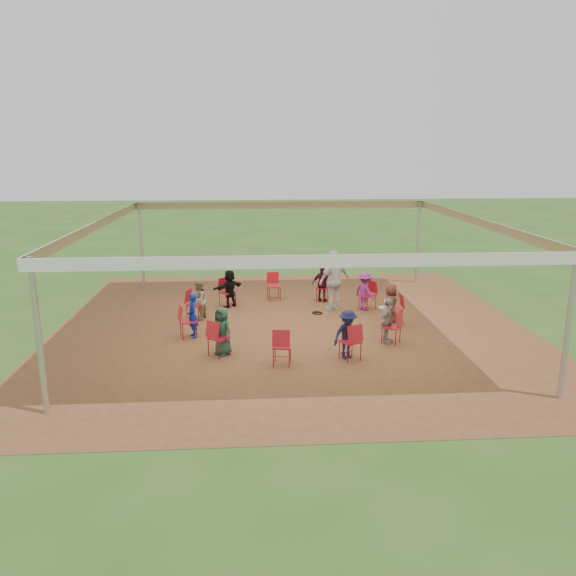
{
  "coord_description": "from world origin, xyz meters",
  "views": [
    {
      "loc": [
        -1.11,
        -14.97,
        4.85
      ],
      "look_at": [
        -0.09,
        0.3,
        1.04
      ],
      "focal_mm": 35.0,
      "sensor_mm": 36.0,
      "label": 1
    }
  ],
  "objects": [
    {
      "name": "person_seated_4",
      "position": [
        -2.65,
        0.81,
        0.6
      ],
      "size": [
        0.48,
        0.65,
        1.18
      ],
      "primitive_type": "imported",
      "rotation": [
        0.0,
        0.0,
        -1.87
      ],
      "color": "#907F5D",
      "rests_on": "ground"
    },
    {
      "name": "chair_8",
      "position": [
        -0.44,
        -2.86,
        0.45
      ],
      "size": [
        0.48,
        0.5,
        0.9
      ],
      "primitive_type": null,
      "rotation": [
        0.0,
        0.0,
        -0.15
      ],
      "color": "red",
      "rests_on": "ground"
    },
    {
      "name": "person_seated_1",
      "position": [
        2.35,
        1.48,
        0.6
      ],
      "size": [
        0.73,
        0.85,
        1.18
      ],
      "primitive_type": "imported",
      "rotation": [
        0.0,
        0.0,
        2.13
      ],
      "color": "#882371",
      "rests_on": "ground"
    },
    {
      "name": "chair_3",
      "position": [
        -0.38,
        2.87,
        0.45
      ],
      "size": [
        0.47,
        0.49,
        0.9
      ],
      "primitive_type": null,
      "rotation": [
        0.0,
        0.0,
        -3.01
      ],
      "color": "red",
      "rests_on": "ground"
    },
    {
      "name": "chair_0",
      "position": [
        2.89,
        -0.03,
        0.45
      ],
      "size": [
        0.44,
        0.42,
        0.9
      ],
      "primitive_type": null,
      "rotation": [
        0.0,
        0.0,
        1.56
      ],
      "color": "red",
      "rests_on": "ground"
    },
    {
      "name": "person_seated_8",
      "position": [
        2.32,
        -1.52,
        0.6
      ],
      "size": [
        0.68,
        0.77,
        1.18
      ],
      "primitive_type": "imported",
      "rotation": [
        0.0,
        0.0,
        0.99
      ],
      "color": "#9F988E",
      "rests_on": "ground"
    },
    {
      "name": "tent",
      "position": [
        0.0,
        0.0,
        2.37
      ],
      "size": [
        10.33,
        10.33,
        3.0
      ],
      "color": "#B2B2B7",
      "rests_on": "ground"
    },
    {
      "name": "chair_4",
      "position": [
        -1.87,
        2.21,
        0.45
      ],
      "size": [
        0.6,
        0.61,
        0.9
      ],
      "primitive_type": null,
      "rotation": [
        0.0,
        0.0,
        -2.44
      ],
      "color": "red",
      "rests_on": "ground"
    },
    {
      "name": "chair_2",
      "position": [
        1.23,
        2.62,
        0.45
      ],
      "size": [
        0.57,
        0.58,
        0.9
      ],
      "primitive_type": null,
      "rotation": [
        0.0,
        0.0,
        2.7
      ],
      "color": "red",
      "rests_on": "ground"
    },
    {
      "name": "person_seated_2",
      "position": [
        1.18,
        2.51,
        0.6
      ],
      "size": [
        0.78,
        0.61,
        1.18
      ],
      "primitive_type": "imported",
      "rotation": [
        0.0,
        0.0,
        2.7
      ],
      "color": "#3F0C1F",
      "rests_on": "ground"
    },
    {
      "name": "person_seated_3",
      "position": [
        -1.8,
        2.11,
        0.6
      ],
      "size": [
        1.1,
        1.02,
        1.18
      ],
      "primitive_type": "imported",
      "rotation": [
        0.0,
        0.0,
        -2.44
      ],
      "color": "black",
      "rests_on": "ground"
    },
    {
      "name": "chair_9",
      "position": [
        1.18,
        -2.64,
        0.45
      ],
      "size": [
        0.56,
        0.57,
        0.9
      ],
      "primitive_type": null,
      "rotation": [
        0.0,
        0.0,
        0.42
      ],
      "color": "red",
      "rests_on": "ground"
    },
    {
      "name": "person_seated_0",
      "position": [
        2.77,
        -0.03,
        0.6
      ],
      "size": [
        0.33,
        0.58,
        1.18
      ],
      "primitive_type": "imported",
      "rotation": [
        0.0,
        0.0,
        1.56
      ],
      "color": "#532D23",
      "rests_on": "ground"
    },
    {
      "name": "person_seated_7",
      "position": [
        1.13,
        -2.53,
        0.6
      ],
      "size": [
        0.85,
        0.66,
        1.18
      ],
      "primitive_type": "imported",
      "rotation": [
        0.0,
        0.0,
        0.42
      ],
      "color": "#16193B",
      "rests_on": "ground"
    },
    {
      "name": "person_seated_5",
      "position": [
        -2.67,
        -0.75,
        0.6
      ],
      "size": [
        0.39,
        0.49,
        1.18
      ],
      "primitive_type": "imported",
      "rotation": [
        0.0,
        0.0,
        -1.3
      ],
      "color": "#0B2195",
      "rests_on": "ground"
    },
    {
      "name": "dirt_patch",
      "position": [
        0.0,
        0.0,
        0.01
      ],
      "size": [
        13.0,
        13.0,
        0.0
      ],
      "primitive_type": "plane",
      "color": "brown",
      "rests_on": "ground"
    },
    {
      "name": "laptop",
      "position": [
        2.61,
        -0.03,
        0.56
      ],
      "size": [
        0.23,
        0.29,
        0.2
      ],
      "rotation": [
        0.0,
        0.0,
        1.56
      ],
      "color": "#B7B7BC",
      "rests_on": "ground"
    },
    {
      "name": "cable_coil",
      "position": [
        0.87,
        1.18,
        0.02
      ],
      "size": [
        0.36,
        0.36,
        0.03
      ],
      "rotation": [
        0.0,
        0.0,
        0.19
      ],
      "color": "black",
      "rests_on": "ground"
    },
    {
      "name": "chair_5",
      "position": [
        -2.77,
        0.84,
        0.45
      ],
      "size": [
        0.54,
        0.53,
        0.9
      ],
      "primitive_type": null,
      "rotation": [
        0.0,
        0.0,
        -1.87
      ],
      "color": "red",
      "rests_on": "ground"
    },
    {
      "name": "ground",
      "position": [
        0.0,
        0.0,
        0.0
      ],
      "size": [
        80.0,
        80.0,
        0.0
      ],
      "primitive_type": "plane",
      "color": "#2E561A",
      "rests_on": "ground"
    },
    {
      "name": "chair_6",
      "position": [
        -2.78,
        -0.79,
        0.45
      ],
      "size": [
        0.54,
        0.52,
        0.9
      ],
      "primitive_type": null,
      "rotation": [
        0.0,
        0.0,
        -1.3
      ],
      "color": "red",
      "rests_on": "ground"
    },
    {
      "name": "chair_1",
      "position": [
        2.45,
        1.54,
        0.45
      ],
      "size": [
        0.6,
        0.59,
        0.9
      ],
      "primitive_type": null,
      "rotation": [
        0.0,
        0.0,
        2.13
      ],
      "color": "red",
      "rests_on": "ground"
    },
    {
      "name": "chair_10",
      "position": [
        2.42,
        -1.59,
        0.45
      ],
      "size": [
        0.6,
        0.59,
        0.9
      ],
      "primitive_type": null,
      "rotation": [
        0.0,
        0.0,
        0.99
      ],
      "color": "red",
      "rests_on": "ground"
    },
    {
      "name": "person_seated_6",
      "position": [
        -1.84,
        -2.08,
        0.6
      ],
      "size": [
        0.65,
        0.62,
        1.18
      ],
      "primitive_type": "imported",
      "rotation": [
        0.0,
        0.0,
        -0.72
      ],
      "color": "#244734",
      "rests_on": "ground"
    },
    {
      "name": "standing_person",
      "position": [
        1.4,
        1.52,
        0.94
      ],
      "size": [
        1.23,
        1.03,
        1.86
      ],
      "primitive_type": "imported",
      "rotation": [
        0.0,
        0.0,
        3.67
      ],
      "color": "silver",
      "rests_on": "ground"
    },
    {
      "name": "chair_7",
      "position": [
        -1.92,
        -2.17,
        0.45
      ],
      "size": [
        0.61,
        0.61,
        0.9
      ],
      "primitive_type": null,
      "rotation": [
        0.0,
        0.0,
        -0.72
      ],
      "color": "red",
      "rests_on": "ground"
    }
  ]
}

